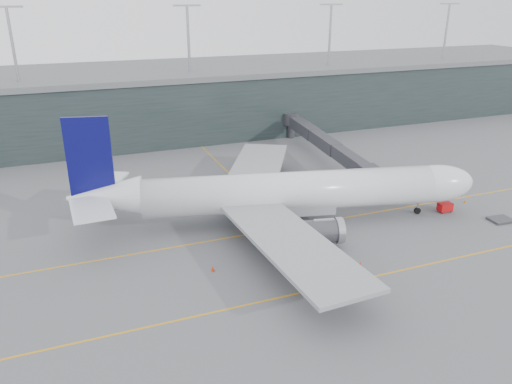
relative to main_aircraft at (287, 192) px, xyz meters
name	(u,v)px	position (x,y,z in m)	size (l,w,h in m)	color
ground	(242,222)	(-6.15, 2.11, -4.68)	(320.00, 320.00, 0.00)	#57575C
taxiline_a	(252,234)	(-6.15, -1.89, -4.67)	(160.00, 0.25, 0.02)	orange
taxiline_b	(302,292)	(-6.15, -17.89, -4.67)	(160.00, 0.25, 0.02)	orange
taxiline_lead_main	(231,176)	(-1.15, 22.11, -4.67)	(0.25, 60.00, 0.02)	orange
terminal	(161,100)	(-6.15, 60.10, 2.94)	(240.00, 36.00, 29.00)	#1E2A2A
main_aircraft	(287,192)	(0.00, 0.00, 0.00)	(58.91, 54.42, 16.66)	silver
jet_bridge	(317,140)	(17.71, 24.34, -0.33)	(7.23, 43.00, 5.80)	#2E2E34
gse_cart	(445,207)	(24.38, -5.52, -3.88)	(2.19, 1.47, 1.43)	#BA0D0F
baggage_dolly	(501,220)	(29.82, -11.27, -4.48)	(3.25, 2.60, 0.32)	#323236
uld_a	(200,198)	(-10.02, 11.18, -3.68)	(2.57, 2.34, 1.90)	#3E3F43
uld_b	(205,189)	(-8.30, 14.55, -3.64)	(2.23, 1.82, 1.97)	#3E3F43
uld_c	(216,190)	(-6.61, 13.63, -3.59)	(2.32, 1.88, 2.07)	#3E3F43
cone_nose	(465,201)	(29.91, -3.89, -4.35)	(0.41, 0.41, 0.65)	orange
cone_wing_stbd	(360,264)	(3.07, -15.26, -4.34)	(0.42, 0.42, 0.67)	#F3370D
cone_wing_port	(274,186)	(3.77, 13.47, -4.34)	(0.42, 0.42, 0.66)	#D4570B
cone_tail	(213,269)	(-14.23, -9.73, -4.31)	(0.46, 0.46, 0.73)	red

